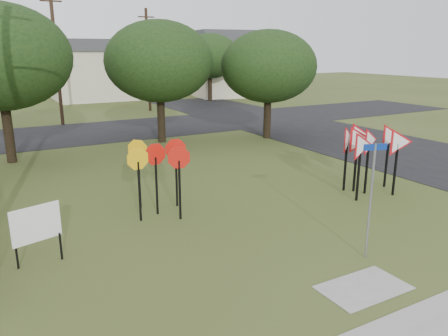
{
  "coord_description": "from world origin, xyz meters",
  "views": [
    {
      "loc": [
        -7.02,
        -8.51,
        5.19
      ],
      "look_at": [
        -0.58,
        3.0,
        1.6
      ],
      "focal_mm": 35.0,
      "sensor_mm": 36.0,
      "label": 1
    }
  ],
  "objects_px": {
    "street_name_sign": "(371,194)",
    "yield_sign_cluster": "(368,143)",
    "stop_sign_cluster": "(157,161)",
    "info_board": "(36,226)"
  },
  "relations": [
    {
      "from": "street_name_sign",
      "to": "yield_sign_cluster",
      "type": "height_order",
      "value": "street_name_sign"
    },
    {
      "from": "stop_sign_cluster",
      "to": "yield_sign_cluster",
      "type": "bearing_deg",
      "value": -12.37
    },
    {
      "from": "stop_sign_cluster",
      "to": "street_name_sign",
      "type": "bearing_deg",
      "value": -57.86
    },
    {
      "from": "yield_sign_cluster",
      "to": "info_board",
      "type": "distance_m",
      "value": 11.48
    },
    {
      "from": "street_name_sign",
      "to": "stop_sign_cluster",
      "type": "height_order",
      "value": "street_name_sign"
    },
    {
      "from": "street_name_sign",
      "to": "yield_sign_cluster",
      "type": "distance_m",
      "value": 5.65
    },
    {
      "from": "yield_sign_cluster",
      "to": "street_name_sign",
      "type": "bearing_deg",
      "value": -136.2
    },
    {
      "from": "info_board",
      "to": "stop_sign_cluster",
      "type": "bearing_deg",
      "value": 25.52
    },
    {
      "from": "street_name_sign",
      "to": "yield_sign_cluster",
      "type": "relative_size",
      "value": 0.92
    },
    {
      "from": "street_name_sign",
      "to": "stop_sign_cluster",
      "type": "relative_size",
      "value": 1.27
    }
  ]
}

